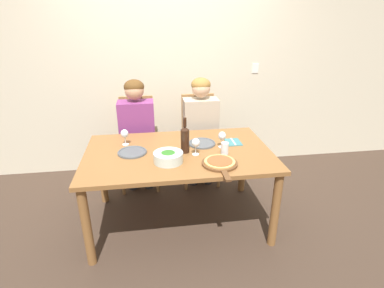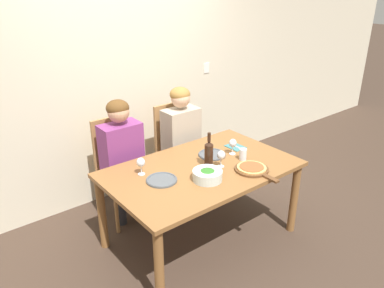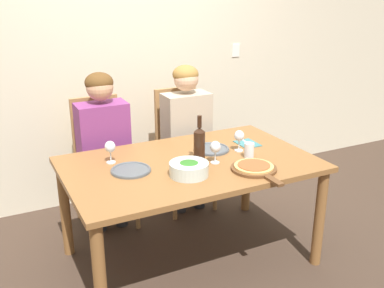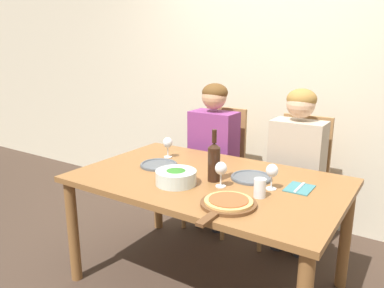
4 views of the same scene
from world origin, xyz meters
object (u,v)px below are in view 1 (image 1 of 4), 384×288
object	(u,v)px
fork_on_napkin	(233,142)
wine_bottle	(185,139)
pizza_on_board	(220,163)
wine_glass_centre	(196,143)
chair_left	(138,139)
dinner_plate_left	(132,152)
wine_glass_left	(125,134)
dinner_plate_right	(202,143)
wine_glass_right	(222,137)
person_woman	(137,125)
chair_right	(199,136)
person_man	(201,122)
broccoli_bowl	(168,157)
water_tumbler	(225,148)

from	to	relation	value
fork_on_napkin	wine_bottle	bearing A→B (deg)	-162.18
pizza_on_board	wine_glass_centre	size ratio (longest dim) A/B	2.85
chair_left	fork_on_napkin	bearing A→B (deg)	-37.52
dinner_plate_left	wine_glass_left	bearing A→B (deg)	109.33
dinner_plate_right	wine_glass_right	distance (m)	0.22
person_woman	wine_glass_right	distance (m)	1.04
chair_right	person_woman	distance (m)	0.75
wine_bottle	person_man	bearing A→B (deg)	69.89
pizza_on_board	wine_glass_right	bearing A→B (deg)	74.04
person_woman	pizza_on_board	bearing A→B (deg)	-56.30
person_woman	person_man	size ratio (longest dim) A/B	1.00
wine_glass_left	fork_on_napkin	xyz separation A→B (m)	(1.01, -0.09, -0.10)
wine_bottle	fork_on_napkin	xyz separation A→B (m)	(0.48, 0.15, -0.12)
wine_bottle	broccoli_bowl	distance (m)	0.25
wine_glass_centre	wine_glass_left	bearing A→B (deg)	153.24
dinner_plate_left	water_tumbler	distance (m)	0.81
person_woman	wine_glass_centre	distance (m)	0.96
wine_bottle	chair_left	bearing A→B (deg)	116.96
wine_glass_left	wine_glass_right	xyz separation A→B (m)	(0.87, -0.19, 0.00)
dinner_plate_right	chair_left	bearing A→B (deg)	131.25
chair_right	wine_glass_left	distance (m)	1.05
dinner_plate_right	water_tumbler	xyz separation A→B (m)	(0.16, -0.24, 0.04)
wine_glass_left	broccoli_bowl	bearing A→B (deg)	-48.30
person_man	fork_on_napkin	distance (m)	0.62
dinner_plate_left	chair_right	bearing A→B (deg)	47.92
person_man	wine_glass_right	bearing A→B (deg)	-83.75
dinner_plate_right	dinner_plate_left	bearing A→B (deg)	-170.31
chair_right	person_man	xyz separation A→B (m)	(0.00, -0.12, 0.21)
person_man	wine_glass_left	size ratio (longest dim) A/B	8.25
person_woman	wine_glass_right	size ratio (longest dim) A/B	8.25
broccoli_bowl	dinner_plate_left	world-z (taller)	broccoli_bowl
person_man	wine_glass_left	world-z (taller)	person_man
person_man	fork_on_napkin	size ratio (longest dim) A/B	6.92
chair_left	wine_glass_right	size ratio (longest dim) A/B	6.76
fork_on_napkin	wine_glass_centre	bearing A→B (deg)	-151.08
person_woman	chair_right	bearing A→B (deg)	9.53
water_tumbler	wine_bottle	bearing A→B (deg)	165.77
chair_left	fork_on_napkin	world-z (taller)	chair_left
broccoli_bowl	dinner_plate_right	size ratio (longest dim) A/B	0.96
dinner_plate_right	water_tumbler	distance (m)	0.29
wine_glass_right	person_man	bearing A→B (deg)	96.25
dinner_plate_right	wine_bottle	bearing A→B (deg)	-138.62
person_man	fork_on_napkin	bearing A→B (deg)	-70.32
wine_glass_right	dinner_plate_right	bearing A→B (deg)	149.52
person_man	chair_left	bearing A→B (deg)	170.47
chair_left	wine_glass_centre	distance (m)	1.10
pizza_on_board	dinner_plate_right	bearing A→B (deg)	98.81
wine_glass_centre	dinner_plate_left	bearing A→B (deg)	168.33
dinner_plate_right	wine_glass_left	bearing A→B (deg)	172.93
wine_glass_centre	chair_right	bearing A→B (deg)	78.55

